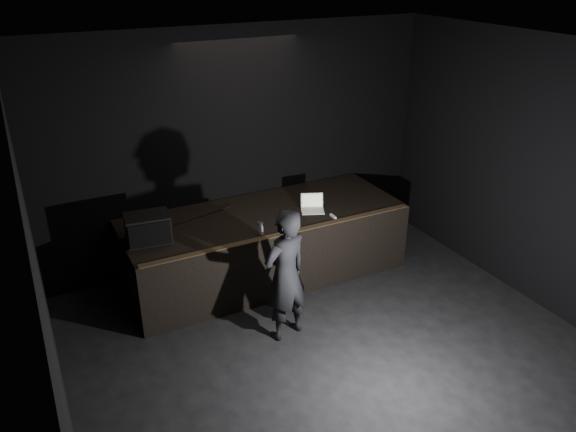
{
  "coord_description": "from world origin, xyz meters",
  "views": [
    {
      "loc": [
        -2.97,
        -3.88,
        4.37
      ],
      "look_at": [
        0.17,
        2.3,
        1.1
      ],
      "focal_mm": 35.0,
      "sensor_mm": 36.0,
      "label": 1
    }
  ],
  "objects_px": {
    "stage_monitor": "(148,228)",
    "laptop": "(312,206)",
    "beer_can": "(260,229)",
    "stage_riser": "(265,244)",
    "person": "(285,275)"
  },
  "relations": [
    {
      "from": "person",
      "to": "beer_can",
      "type": "bearing_deg",
      "value": -109.04
    },
    {
      "from": "person",
      "to": "laptop",
      "type": "bearing_deg",
      "value": -145.58
    },
    {
      "from": "stage_riser",
      "to": "stage_monitor",
      "type": "bearing_deg",
      "value": -176.07
    },
    {
      "from": "stage_riser",
      "to": "person",
      "type": "xyz_separation_m",
      "value": [
        -0.38,
        -1.45,
        0.36
      ]
    },
    {
      "from": "stage_monitor",
      "to": "laptop",
      "type": "relative_size",
      "value": 1.46
    },
    {
      "from": "beer_can",
      "to": "person",
      "type": "distance_m",
      "value": 0.88
    },
    {
      "from": "stage_monitor",
      "to": "laptop",
      "type": "height_order",
      "value": "stage_monitor"
    },
    {
      "from": "beer_can",
      "to": "stage_riser",
      "type": "bearing_deg",
      "value": 61.5
    },
    {
      "from": "laptop",
      "to": "person",
      "type": "distance_m",
      "value": 1.63
    },
    {
      "from": "person",
      "to": "stage_riser",
      "type": "bearing_deg",
      "value": -119.91
    },
    {
      "from": "stage_monitor",
      "to": "laptop",
      "type": "distance_m",
      "value": 2.34
    },
    {
      "from": "stage_riser",
      "to": "beer_can",
      "type": "height_order",
      "value": "beer_can"
    },
    {
      "from": "laptop",
      "to": "beer_can",
      "type": "relative_size",
      "value": 2.26
    },
    {
      "from": "stage_riser",
      "to": "stage_monitor",
      "type": "distance_m",
      "value": 1.81
    },
    {
      "from": "stage_riser",
      "to": "stage_monitor",
      "type": "xyz_separation_m",
      "value": [
        -1.67,
        -0.11,
        0.68
      ]
    }
  ]
}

